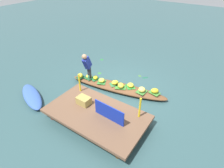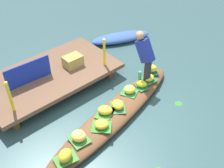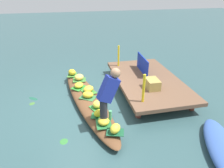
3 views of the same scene
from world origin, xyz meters
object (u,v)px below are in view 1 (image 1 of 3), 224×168
banana_bunch_3 (102,80)px  banana_bunch_8 (95,78)px  banana_bunch_0 (115,82)px  vendor_person (87,65)px  banana_bunch_6 (89,76)px  water_bottle (89,78)px  banana_bunch_2 (142,90)px  banana_bunch_1 (131,85)px  banana_bunch_4 (155,91)px  banana_bunch_7 (121,85)px  vendor_boat (117,87)px  produce_crate (84,101)px  banana_bunch_5 (80,75)px  moored_boat (32,96)px  market_banner (109,113)px

banana_bunch_3 → banana_bunch_8: (0.35, -0.04, -0.01)m
banana_bunch_0 → vendor_person: bearing=15.9°
banana_bunch_6 → water_bottle: size_ratio=1.18×
banana_bunch_2 → banana_bunch_6: banana_bunch_2 is taller
banana_bunch_3 → banana_bunch_8: banana_bunch_3 is taller
banana_bunch_1 → banana_bunch_4: bearing=-170.8°
banana_bunch_0 → banana_bunch_7: bearing=170.9°
vendor_boat → banana_bunch_1: size_ratio=14.87×
vendor_person → produce_crate: bearing=125.3°
banana_bunch_5 → produce_crate: produce_crate is taller
moored_boat → banana_bunch_5: 2.05m
banana_bunch_1 → produce_crate: bearing=69.4°
banana_bunch_5 → banana_bunch_3: bearing=-168.4°
banana_bunch_5 → banana_bunch_1: bearing=-164.8°
banana_bunch_4 → banana_bunch_5: size_ratio=1.13×
banana_bunch_3 → banana_bunch_5: banana_bunch_5 is taller
moored_boat → banana_bunch_6: banana_bunch_6 is taller
moored_boat → banana_bunch_2: banana_bunch_2 is taller
produce_crate → banana_bunch_7: bearing=-104.1°
banana_bunch_1 → banana_bunch_8: (1.48, 0.33, 0.00)m
banana_bunch_6 → banana_bunch_4: bearing=-168.6°
banana_bunch_4 → banana_bunch_0: bearing=12.6°
water_bottle → banana_bunch_1: bearing=-161.2°
banana_bunch_6 → banana_bunch_0: bearing=-170.3°
market_banner → moored_boat: bearing=10.6°
banana_bunch_0 → banana_bunch_4: 1.59m
banana_bunch_7 → banana_bunch_8: 1.18m
water_bottle → banana_bunch_8: bearing=-127.5°
banana_bunch_2 → vendor_person: bearing=11.8°
vendor_boat → banana_bunch_2: banana_bunch_2 is taller
moored_boat → vendor_boat: bearing=-113.3°
banana_bunch_1 → vendor_person: vendor_person is taller
banana_bunch_0 → banana_bunch_8: (0.88, 0.14, -0.00)m
banana_bunch_3 → vendor_person: vendor_person is taller
vendor_boat → banana_bunch_8: (0.97, 0.16, 0.20)m
vendor_boat → moored_boat: moored_boat is taller
moored_boat → banana_bunch_7: banana_bunch_7 is taller
vendor_person → banana_bunch_3: bearing=-166.9°
vendor_boat → banana_bunch_2: size_ratio=14.56×
banana_bunch_2 → banana_bunch_5: 2.66m
banana_bunch_0 → banana_bunch_6: (1.18, 0.20, -0.01)m
banana_bunch_7 → vendor_person: bearing=10.7°
vendor_boat → market_banner: market_banner is taller
banana_bunch_8 → water_bottle: size_ratio=1.07×
vendor_boat → banana_bunch_5: 1.65m
banana_bunch_3 → banana_bunch_1: bearing=-161.8°
banana_bunch_2 → banana_bunch_4: 0.48m
vendor_boat → banana_bunch_7: 0.30m
banana_bunch_3 → banana_bunch_6: (0.65, 0.02, -0.02)m
banana_bunch_3 → moored_boat: bearing=50.7°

